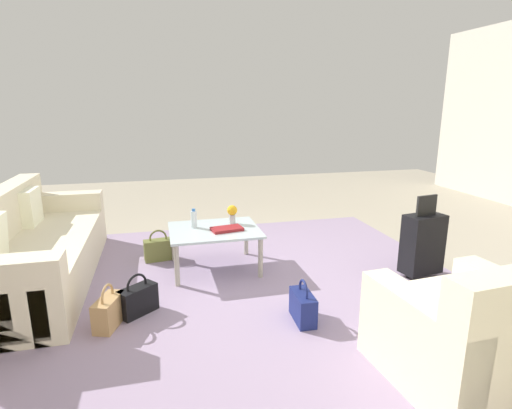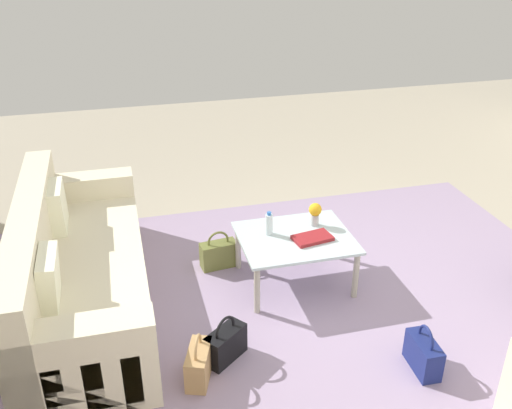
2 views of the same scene
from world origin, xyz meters
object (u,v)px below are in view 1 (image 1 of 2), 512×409
Objects in this scene: couch at (30,253)px; coffee_table at (214,234)px; suitcase_black at (423,243)px; flower_vase at (232,213)px; handbag_tan at (109,311)px; coffee_table_book at (227,229)px; handbag_olive at (159,249)px; armchair at (475,339)px; handbag_navy at (303,306)px; handbag_black at (138,299)px; water_bottle at (194,219)px.

couch is 1.80m from coffee_table.
suitcase_black is at bearing 168.10° from couch.
flower_vase is 1.68m from handbag_tan.
couch reaches higher than coffee_table_book.
flower_vase reaches higher than coffee_table_book.
handbag_olive is at bearing -44.08° from coffee_table_book.
coffee_table is (1.31, -2.17, 0.09)m from armchair.
couch is at bearing -36.20° from armchair.
armchair reaches higher than handbag_olive.
armchair is (-3.10, 2.27, -0.01)m from couch.
handbag_navy is at bearing 102.79° from flower_vase.
couch is 1.38m from handbag_black.
handbag_tan is at bearing 28.32° from coffee_table_book.
coffee_table is at bearing 145.59° from handbag_olive.
handbag_tan and handbag_navy have the same top height.
coffee_table is 2.59× the size of handbag_tan.
suitcase_black reaches higher than handbag_black.
flower_vase is at bearing -173.21° from water_bottle.
handbag_tan is (1.20, 1.09, -0.44)m from flower_vase.
couch reaches higher than handbag_olive.
coffee_table_book is 0.27m from flower_vase.
handbag_navy is (-1.29, 0.44, 0.00)m from handbag_black.
handbag_navy is (-0.31, 1.38, -0.44)m from flower_vase.
suitcase_black reaches higher than handbag_navy.
coffee_table is at bearing -66.58° from handbag_navy.
coffee_table is at bearing -136.08° from handbag_tan.
coffee_table_book is (-0.12, 0.08, 0.07)m from coffee_table.
handbag_black is (0.88, 0.71, -0.33)m from coffee_table_book.
water_bottle reaches higher than handbag_black.
flower_vase is 1.98m from suitcase_black.
handbag_navy is (-2.33, 1.33, -0.18)m from couch.
coffee_table is 4.53× the size of flower_vase.
couch is at bearing -51.71° from handbag_tan.
handbag_black and handbag_navy have the same top height.
handbag_navy is at bearing 161.23° from handbag_black.
suitcase_black is at bearing -160.08° from handbag_navy.
armchair is 2.93× the size of handbag_black.
couch is 6.92× the size of handbag_black.
handbag_black is at bearing -33.71° from armchair.
armchair is 1.13× the size of coffee_table.
armchair reaches higher than handbag_navy.
water_bottle is 0.63m from handbag_olive.
couch is 1.61m from water_bottle.
suitcase_black reaches higher than handbag_tan.
coffee_table_book is (-0.32, 0.18, -0.08)m from water_bottle.
couch is at bearing 1.42° from flower_vase.
suitcase_black is 2.77m from handbag_black.
armchair is 2.60m from handbag_tan.
water_bottle reaches higher than handbag_tan.
couch is 6.92× the size of handbag_tan.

